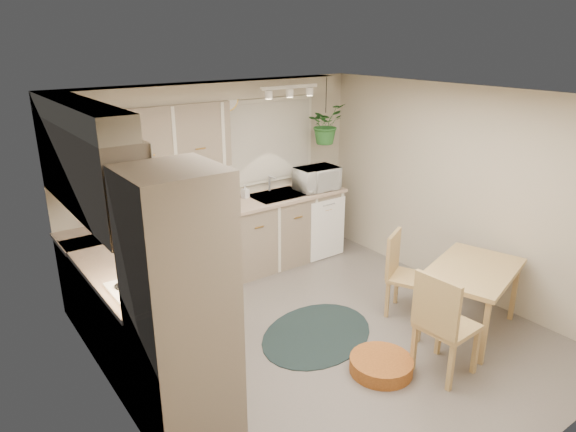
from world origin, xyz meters
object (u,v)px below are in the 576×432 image
object	(u,v)px
pet_bed	(381,365)
microwave	(317,176)
braided_rug	(317,334)
dining_table	(469,299)
chair_back	(409,276)
chair_left	(448,323)

from	to	relation	value
pet_bed	microwave	world-z (taller)	microwave
braided_rug	pet_bed	distance (m)	0.83
pet_bed	microwave	distance (m)	2.91
braided_rug	pet_bed	bearing A→B (deg)	-84.09
dining_table	braided_rug	bearing A→B (deg)	147.36
pet_bed	chair_back	bearing A→B (deg)	29.93
chair_left	braided_rug	size ratio (longest dim) A/B	0.75
braided_rug	dining_table	bearing A→B (deg)	-32.64
chair_back	pet_bed	distance (m)	1.20
pet_bed	microwave	bearing A→B (deg)	63.64
dining_table	chair_left	bearing A→B (deg)	-158.46
dining_table	pet_bed	world-z (taller)	dining_table
chair_left	chair_back	world-z (taller)	chair_left
chair_back	chair_left	bearing A→B (deg)	33.09
dining_table	microwave	bearing A→B (deg)	90.58
dining_table	microwave	size ratio (longest dim) A/B	2.02
dining_table	chair_left	size ratio (longest dim) A/B	1.12
pet_bed	braided_rug	bearing A→B (deg)	95.91
dining_table	chair_back	xyz separation A→B (m)	(-0.24, 0.59, 0.11)
chair_left	microwave	distance (m)	2.92
dining_table	braided_rug	distance (m)	1.60
microwave	braided_rug	bearing A→B (deg)	-126.31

